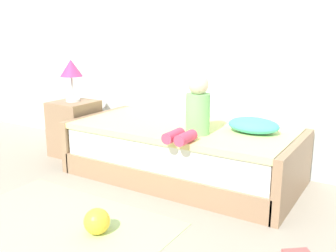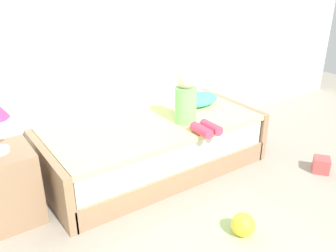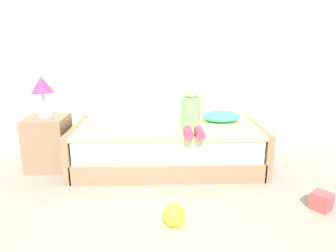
# 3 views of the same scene
# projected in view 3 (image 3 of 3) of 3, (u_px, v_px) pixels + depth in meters

# --- Properties ---
(wall_rear) EXTENTS (7.20, 0.10, 2.90)m
(wall_rear) POSITION_uv_depth(u_px,v_px,m) (162.00, 38.00, 3.67)
(wall_rear) COLOR silver
(wall_rear) RESTS_ON ground
(bed) EXTENTS (2.11, 1.00, 0.50)m
(bed) POSITION_uv_depth(u_px,v_px,m) (167.00, 145.00, 3.42)
(bed) COLOR #997556
(bed) RESTS_ON ground
(nightstand) EXTENTS (0.44, 0.44, 0.60)m
(nightstand) POSITION_uv_depth(u_px,v_px,m) (49.00, 143.00, 3.35)
(nightstand) COLOR #997556
(nightstand) RESTS_ON ground
(table_lamp) EXTENTS (0.24, 0.24, 0.45)m
(table_lamp) POSITION_uv_depth(u_px,v_px,m) (42.00, 87.00, 3.18)
(table_lamp) COLOR silver
(table_lamp) RESTS_ON nightstand
(child_figure) EXTENTS (0.20, 0.51, 0.50)m
(child_figure) POSITION_uv_depth(u_px,v_px,m) (192.00, 111.00, 3.08)
(child_figure) COLOR #7FC672
(child_figure) RESTS_ON bed
(pillow) EXTENTS (0.44, 0.30, 0.13)m
(pillow) POSITION_uv_depth(u_px,v_px,m) (221.00, 116.00, 3.45)
(pillow) COLOR #4CCCBC
(pillow) RESTS_ON bed
(toy_ball) EXTENTS (0.18, 0.18, 0.18)m
(toy_ball) POSITION_uv_depth(u_px,v_px,m) (174.00, 215.00, 2.31)
(toy_ball) COLOR yellow
(toy_ball) RESTS_ON ground
(area_rug) EXTENTS (1.60, 1.10, 0.01)m
(area_rug) POSITION_uv_depth(u_px,v_px,m) (133.00, 233.00, 2.23)
(area_rug) COLOR #B2D189
(area_rug) RESTS_ON ground
(toy_block) EXTENTS (0.21, 0.21, 0.15)m
(toy_block) POSITION_uv_depth(u_px,v_px,m) (321.00, 201.00, 2.55)
(toy_block) COLOR #E54C4C
(toy_block) RESTS_ON ground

